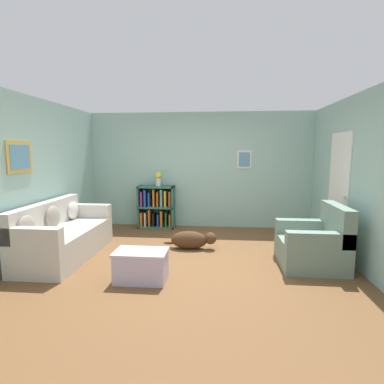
{
  "coord_description": "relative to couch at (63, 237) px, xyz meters",
  "views": [
    {
      "loc": [
        0.48,
        -4.59,
        1.74
      ],
      "look_at": [
        0.0,
        0.4,
        1.05
      ],
      "focal_mm": 28.0,
      "sensor_mm": 36.0,
      "label": 1
    }
  ],
  "objects": [
    {
      "name": "ground_plane",
      "position": [
        2.08,
        0.06,
        -0.35
      ],
      "size": [
        14.0,
        14.0,
        0.0
      ],
      "primitive_type": "plane",
      "color": "brown"
    },
    {
      "name": "wall_back",
      "position": [
        2.08,
        2.31,
        0.96
      ],
      "size": [
        5.6,
        0.13,
        2.6
      ],
      "color": "#93BCB2",
      "rests_on": "ground_plane"
    },
    {
      "name": "wall_left",
      "position": [
        -0.47,
        0.05,
        0.96
      ],
      "size": [
        0.13,
        5.0,
        2.6
      ],
      "color": "#93BCB2",
      "rests_on": "ground_plane"
    },
    {
      "name": "wall_right",
      "position": [
        4.63,
        0.07,
        0.95
      ],
      "size": [
        0.16,
        5.0,
        2.6
      ],
      "color": "#93BCB2",
      "rests_on": "ground_plane"
    },
    {
      "name": "couch",
      "position": [
        0.0,
        0.0,
        0.0
      ],
      "size": [
        0.83,
        1.92,
        0.91
      ],
      "color": "beige",
      "rests_on": "ground_plane"
    },
    {
      "name": "bookshelf",
      "position": [
        1.11,
        2.08,
        0.12
      ],
      "size": [
        0.82,
        0.35,
        0.95
      ],
      "color": "#2D6B56",
      "rests_on": "ground_plane"
    },
    {
      "name": "recliner_chair",
      "position": [
        4.0,
        0.01,
        -0.01
      ],
      "size": [
        0.91,
        0.95,
        0.94
      ],
      "color": "gray",
      "rests_on": "ground_plane"
    },
    {
      "name": "coffee_table",
      "position": [
        1.51,
        -0.77,
        -0.12
      ],
      "size": [
        0.7,
        0.43,
        0.42
      ],
      "color": "#BCB2D1",
      "rests_on": "ground_plane"
    },
    {
      "name": "dog",
      "position": [
        2.06,
        0.62,
        -0.18
      ],
      "size": [
        0.96,
        0.29,
        0.32
      ],
      "color": "#472D19",
      "rests_on": "ground_plane"
    },
    {
      "name": "vase",
      "position": [
        1.17,
        2.06,
        0.78
      ],
      "size": [
        0.15,
        0.15,
        0.31
      ],
      "color": "silver",
      "rests_on": "bookshelf"
    }
  ]
}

